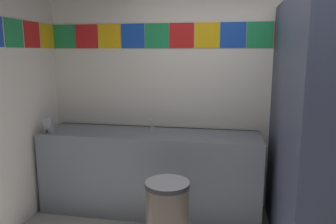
% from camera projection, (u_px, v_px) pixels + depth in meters
% --- Properties ---
extents(wall_back, '(4.44, 0.09, 2.83)m').
position_uv_depth(wall_back, '(244.00, 83.00, 3.57)').
color(wall_back, silver).
rests_on(wall_back, ground_plane).
extents(vanity_counter, '(2.36, 0.60, 0.90)m').
position_uv_depth(vanity_counter, '(150.00, 171.00, 3.59)').
color(vanity_counter, slate).
rests_on(vanity_counter, ground_plane).
extents(faucet_center, '(0.04, 0.10, 0.14)m').
position_uv_depth(faucet_center, '(152.00, 126.00, 3.58)').
color(faucet_center, silver).
rests_on(faucet_center, vanity_counter).
extents(soap_dispenser, '(0.09, 0.09, 0.16)m').
position_uv_depth(soap_dispenser, '(49.00, 125.00, 3.51)').
color(soap_dispenser, gray).
rests_on(soap_dispenser, vanity_counter).
extents(stall_divider, '(0.92, 1.52, 2.20)m').
position_uv_depth(stall_divider, '(310.00, 137.00, 2.51)').
color(stall_divider, '#33384C').
rests_on(stall_divider, ground_plane).
extents(toilet, '(0.39, 0.49, 0.74)m').
position_uv_depth(toilet, '(325.00, 200.00, 3.22)').
color(toilet, white).
rests_on(toilet, ground_plane).
extents(trash_bin, '(0.38, 0.38, 0.68)m').
position_uv_depth(trash_bin, '(167.00, 220.00, 2.77)').
color(trash_bin, brown).
rests_on(trash_bin, ground_plane).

